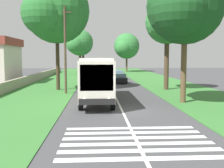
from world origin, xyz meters
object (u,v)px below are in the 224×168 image
(roadside_tree_right_1, at_px, (126,47))
(roadside_tree_left_1, at_px, (79,43))
(trailing_car_0, at_px, (120,79))
(trailing_car_2, at_px, (116,74))
(roadside_tree_right_2, at_px, (183,8))
(coach_bus, at_px, (97,77))
(utility_pole, at_px, (65,49))
(trailing_minibus_0, at_px, (98,67))
(roadside_tree_right_0, at_px, (166,23))
(roadside_tree_left_0, at_px, (55,12))
(roadside_tree_left_2, at_px, (82,45))
(trailing_car_1, at_px, (118,75))

(roadside_tree_right_1, bearing_deg, roadside_tree_left_1, 132.12)
(trailing_car_0, height_order, roadside_tree_right_1, roadside_tree_right_1)
(roadside_tree_left_1, relative_size, roadside_tree_right_1, 0.99)
(trailing_car_2, xyz_separation_m, roadside_tree_right_2, (-30.86, -3.16, 7.12))
(coach_bus, height_order, roadside_tree_right_2, roadside_tree_right_2)
(roadside_tree_right_1, xyz_separation_m, roadside_tree_right_2, (-50.35, 0.75, 1.21))
(utility_pole, bearing_deg, trailing_minibus_0, -5.53)
(roadside_tree_right_0, height_order, roadside_tree_right_2, roadside_tree_right_2)
(coach_bus, relative_size, roadside_tree_left_0, 0.88)
(roadside_tree_left_0, bearing_deg, roadside_tree_left_2, -1.64)
(utility_pole, bearing_deg, trailing_car_0, -29.78)
(coach_bus, relative_size, trailing_car_1, 2.60)
(roadside_tree_left_2, bearing_deg, roadside_tree_left_1, 178.11)
(trailing_car_1, relative_size, roadside_tree_right_1, 0.43)
(trailing_minibus_0, distance_m, roadside_tree_right_1, 12.28)
(trailing_car_1, bearing_deg, utility_pole, 159.84)
(trailing_car_1, distance_m, roadside_tree_right_1, 25.70)
(roadside_tree_left_1, distance_m, roadside_tree_left_2, 8.36)
(roadside_tree_right_0, relative_size, roadside_tree_right_2, 0.93)
(coach_bus, bearing_deg, roadside_tree_right_2, -100.18)
(trailing_minibus_0, relative_size, utility_pole, 0.67)
(trailing_car_1, relative_size, utility_pole, 0.48)
(roadside_tree_left_1, xyz_separation_m, roadside_tree_left_2, (8.36, -0.28, -0.06))
(coach_bus, distance_m, roadside_tree_right_0, 12.70)
(trailing_minibus_0, relative_size, roadside_tree_left_0, 0.47)
(trailing_car_0, bearing_deg, utility_pole, 150.22)
(coach_bus, distance_m, roadside_tree_right_1, 49.90)
(coach_bus, xyz_separation_m, trailing_minibus_0, (40.80, -0.22, -0.60))
(trailing_car_0, bearing_deg, trailing_minibus_0, 7.75)
(roadside_tree_right_2, xyz_separation_m, utility_pole, (6.49, 10.22, -3.13))
(roadside_tree_left_1, height_order, roadside_tree_right_0, roadside_tree_right_0)
(trailing_car_2, xyz_separation_m, roadside_tree_left_1, (8.99, 7.70, 6.24))
(roadside_tree_right_0, bearing_deg, utility_pole, 104.56)
(trailing_car_1, xyz_separation_m, roadside_tree_right_2, (-25.65, -3.18, 7.12))
(trailing_minibus_0, xyz_separation_m, roadside_tree_left_1, (-2.21, 4.09, 5.36))
(trailing_car_1, relative_size, roadside_tree_left_1, 0.43)
(trailing_car_1, bearing_deg, roadside_tree_right_2, -172.92)
(roadside_tree_right_0, height_order, roadside_tree_right_1, roadside_tree_right_0)
(roadside_tree_right_0, bearing_deg, roadside_tree_left_1, 21.33)
(coach_bus, xyz_separation_m, trailing_car_0, (16.93, -3.46, -1.48))
(roadside_tree_left_2, bearing_deg, trailing_minibus_0, -148.20)
(trailing_car_0, relative_size, roadside_tree_right_2, 0.39)
(trailing_minibus_0, height_order, roadside_tree_left_0, roadside_tree_left_0)
(coach_bus, height_order, trailing_car_1, coach_bus)
(roadside_tree_right_0, bearing_deg, trailing_minibus_0, 13.43)
(trailing_car_0, xyz_separation_m, trailing_minibus_0, (23.87, 3.25, 0.88))
(coach_bus, height_order, roadside_tree_right_0, roadside_tree_right_0)
(coach_bus, distance_m, trailing_minibus_0, 40.80)
(trailing_car_0, bearing_deg, roadside_tree_right_1, -7.58)
(roadside_tree_left_0, relative_size, roadside_tree_right_0, 1.23)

